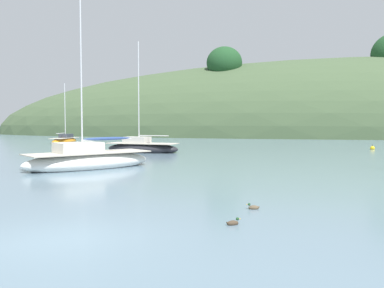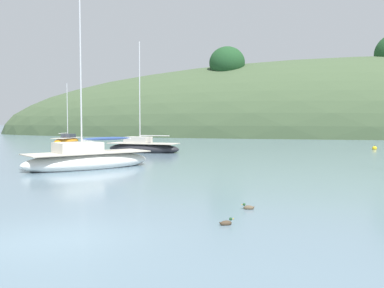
# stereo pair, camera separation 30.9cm
# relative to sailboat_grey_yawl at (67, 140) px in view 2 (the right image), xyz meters

# --- Properties ---
(ground_plane) EXTENTS (400.00, 400.00, 0.00)m
(ground_plane) POSITION_rel_sailboat_grey_yawl_xyz_m (19.64, -40.43, -0.34)
(ground_plane) COLOR slate
(far_shoreline_hill) EXTENTS (150.00, 36.00, 32.23)m
(far_shoreline_hill) POSITION_rel_sailboat_grey_yawl_xyz_m (44.62, 32.47, -0.28)
(far_shoreline_hill) COLOR #425638
(far_shoreline_hill) RESTS_ON ground
(sailboat_grey_yawl) EXTENTS (1.92, 5.41, 7.67)m
(sailboat_grey_yawl) POSITION_rel_sailboat_grey_yawl_xyz_m (0.00, 0.00, 0.00)
(sailboat_grey_yawl) COLOR orange
(sailboat_grey_yawl) RESTS_ON ground
(sailboat_white_near) EXTENTS (7.13, 3.46, 10.10)m
(sailboat_white_near) POSITION_rel_sailboat_grey_yawl_xyz_m (13.86, -13.11, 0.07)
(sailboat_white_near) COLOR #232328
(sailboat_white_near) RESTS_ON ground
(sailboat_orange_cutter) EXTENTS (7.33, 7.77, 10.91)m
(sailboat_orange_cutter) POSITION_rel_sailboat_grey_yawl_xyz_m (14.21, -25.89, 0.13)
(sailboat_orange_cutter) COLOR white
(sailboat_orange_cutter) RESTS_ON ground
(mooring_buoy_channel) EXTENTS (0.44, 0.44, 0.54)m
(mooring_buoy_channel) POSITION_rel_sailboat_grey_yawl_xyz_m (35.21, -5.96, -0.22)
(mooring_buoy_channel) COLOR yellow
(mooring_buoy_channel) RESTS_ON ground
(duck_lead) EXTENTS (0.43, 0.21, 0.24)m
(duck_lead) POSITION_rel_sailboat_grey_yawl_xyz_m (24.29, -36.10, -0.29)
(duck_lead) COLOR brown
(duck_lead) RESTS_ON ground
(duck_trailing) EXTENTS (0.40, 0.33, 0.24)m
(duck_trailing) POSITION_rel_sailboat_grey_yawl_xyz_m (23.77, -38.29, -0.29)
(duck_trailing) COLOR #473828
(duck_trailing) RESTS_ON ground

